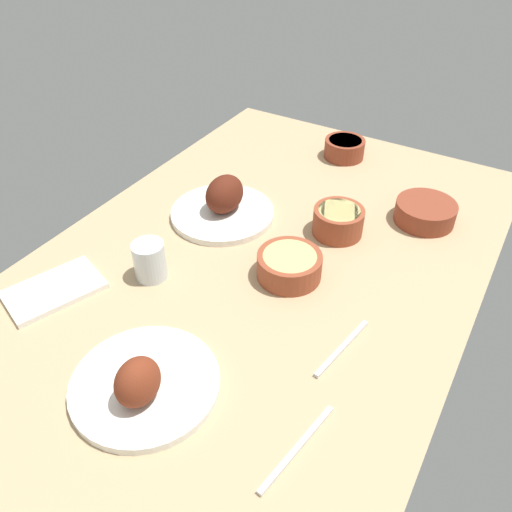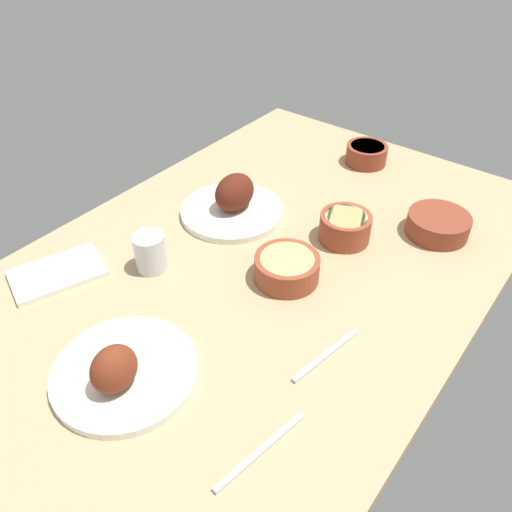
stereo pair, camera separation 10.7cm
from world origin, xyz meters
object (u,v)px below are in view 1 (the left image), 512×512
fork_loose (297,448)px  plate_near_viewer (143,384)px  water_tumbler (150,261)px  bowl_onions (425,211)px  bowl_cream (344,148)px  bowl_pasta (290,264)px  spoon_loose (342,348)px  bowl_potatoes (338,221)px  folded_napkin (54,290)px  plate_center_main (223,205)px

fork_loose → plate_near_viewer: bearing=106.7°
water_tumbler → bowl_onions: bearing=-41.3°
fork_loose → bowl_cream: bearing=27.9°
bowl_cream → water_tumbler: size_ratio=1.37×
bowl_pasta → spoon_loose: bearing=-127.2°
bowl_potatoes → folded_napkin: bearing=139.5°
bowl_onions → bowl_pasta: bearing=151.5°
bowl_pasta → fork_loose: bearing=-150.5°
plate_center_main → bowl_potatoes: 27.81cm
water_tumbler → folded_napkin: size_ratio=0.45×
plate_near_viewer → bowl_pasta: size_ratio=1.85×
water_tumbler → fork_loose: 49.19cm
water_tumbler → bowl_cream: bearing=-11.3°
bowl_potatoes → folded_napkin: size_ratio=0.62×
bowl_onions → spoon_loose: bearing=179.2°
plate_near_viewer → bowl_cream: bearing=2.6°
water_tumbler → bowl_pasta: bearing=-58.4°
bowl_potatoes → plate_center_main: bearing=105.8°
bowl_onions → water_tumbler: (-49.25, 43.29, 1.42)cm
plate_center_main → folded_napkin: (-40.72, 14.40, -2.43)cm
bowl_pasta → bowl_potatoes: bowl_potatoes is taller
plate_near_viewer → bowl_potatoes: (57.86, -9.28, 1.18)cm
plate_center_main → bowl_potatoes: size_ratio=2.15×
fork_loose → spoon_loose: size_ratio=1.11×
plate_center_main → bowl_cream: 44.62cm
bowl_onions → spoon_loose: bowl_onions is taller
plate_center_main → fork_loose: size_ratio=1.37×
plate_center_main → bowl_cream: plate_center_main is taller
bowl_cream → bowl_onions: bowl_cream is taller
folded_napkin → spoon_loose: (15.87, -56.49, -0.20)cm
bowl_pasta → bowl_cream: same height
plate_center_main → bowl_onions: size_ratio=1.75×
plate_near_viewer → folded_napkin: size_ratio=1.35×
folded_napkin → plate_near_viewer: bearing=-106.7°
bowl_onions → folded_napkin: bowl_onions is taller
folded_napkin → fork_loose: 58.91cm
plate_near_viewer → water_tumbler: size_ratio=3.03×
bowl_onions → fork_loose: size_ratio=0.78×
plate_center_main → bowl_onions: plate_center_main is taller
plate_center_main → plate_near_viewer: plate_center_main is taller
bowl_onions → fork_loose: (-69.27, -1.48, -2.34)cm
water_tumbler → fork_loose: bearing=-114.1°
bowl_onions → spoon_loose: 47.56cm
bowl_onions → folded_napkin: bearing=138.0°
bowl_cream → folded_napkin: (-83.31, 27.71, -2.34)cm
bowl_pasta → bowl_onions: bearing=-28.5°
plate_near_viewer → bowl_pasta: bearing=-9.9°
bowl_pasta → bowl_cream: bearing=11.5°
bowl_pasta → spoon_loose: bowl_pasta is taller
spoon_loose → bowl_onions: bearing=-171.5°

